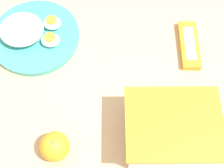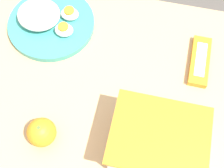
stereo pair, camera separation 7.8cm
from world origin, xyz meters
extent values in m
plane|color=#4C4742|center=(0.00, 0.00, 0.00)|extent=(10.00, 10.00, 0.00)
cube|color=tan|center=(0.00, 0.00, 0.69)|extent=(1.08, 0.70, 0.03)
cylinder|color=#A07D56|center=(0.49, -0.30, 0.34)|extent=(0.05, 0.05, 0.68)
cube|color=white|center=(-0.14, 0.10, 0.75)|extent=(0.19, 0.15, 0.10)
cube|color=beige|center=(-0.14, 0.10, 0.74)|extent=(0.18, 0.14, 0.07)
cube|color=orange|center=(-0.14, 0.10, 0.81)|extent=(0.21, 0.17, 0.01)
ellipsoid|color=gray|center=(-0.14, 0.08, 0.77)|extent=(0.06, 0.04, 0.02)
sphere|color=orange|center=(0.12, 0.13, 0.74)|extent=(0.07, 0.07, 0.07)
cylinder|color=#4C662D|center=(0.12, 0.13, 0.77)|extent=(0.01, 0.01, 0.00)
cylinder|color=teal|center=(0.20, -0.19, 0.71)|extent=(0.25, 0.25, 0.02)
ellipsoid|color=white|center=(0.24, -0.19, 0.75)|extent=(0.12, 0.11, 0.05)
ellipsoid|color=white|center=(0.16, -0.22, 0.74)|extent=(0.05, 0.04, 0.03)
cylinder|color=#F4A823|center=(0.16, -0.22, 0.75)|extent=(0.03, 0.03, 0.01)
ellipsoid|color=white|center=(0.16, -0.16, 0.74)|extent=(0.05, 0.04, 0.03)
cylinder|color=#F4A823|center=(0.16, -0.16, 0.75)|extent=(0.03, 0.03, 0.01)
cube|color=orange|center=(-0.22, -0.16, 0.71)|extent=(0.05, 0.15, 0.02)
cube|color=white|center=(-0.22, -0.16, 0.73)|extent=(0.03, 0.11, 0.00)
camera|label=1|loc=(-0.01, 0.32, 1.44)|focal=50.00mm
camera|label=2|loc=(-0.08, 0.31, 1.44)|focal=50.00mm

